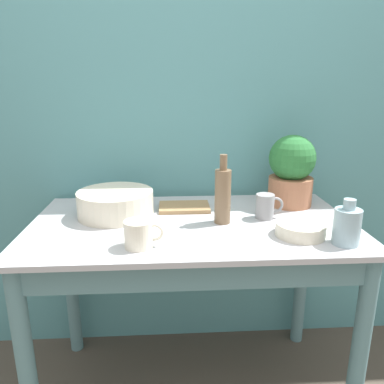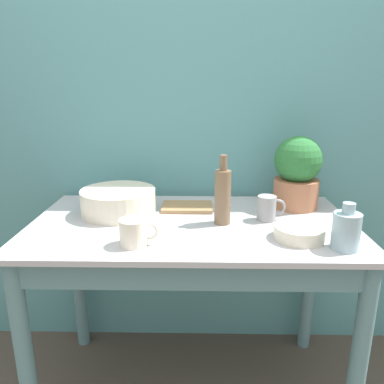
{
  "view_description": "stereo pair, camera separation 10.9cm",
  "coord_description": "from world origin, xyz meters",
  "px_view_note": "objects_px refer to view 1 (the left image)",
  "views": [
    {
      "loc": [
        -0.08,
        -1.02,
        1.3
      ],
      "look_at": [
        0.0,
        0.34,
        0.91
      ],
      "focal_mm": 35.0,
      "sensor_mm": 36.0,
      "label": 1
    },
    {
      "loc": [
        0.03,
        -1.02,
        1.3
      ],
      "look_at": [
        0.0,
        0.34,
        0.91
      ],
      "focal_mm": 35.0,
      "sensor_mm": 36.0,
      "label": 2
    }
  ],
  "objects_px": {
    "bowl_small_cream": "(300,229)",
    "mug_grey": "(266,206)",
    "potted_plant": "(291,170)",
    "bottle_tall": "(223,195)",
    "bowl_wash_large": "(116,203)",
    "bottle_short": "(347,226)",
    "tray_board": "(184,207)",
    "mug_cream": "(139,234)"
  },
  "relations": [
    {
      "from": "mug_grey",
      "to": "tray_board",
      "type": "xyz_separation_m",
      "value": [
        -0.32,
        0.13,
        -0.04
      ]
    },
    {
      "from": "bowl_small_cream",
      "to": "bowl_wash_large",
      "type": "bearing_deg",
      "value": 159.45
    },
    {
      "from": "bowl_wash_large",
      "to": "mug_cream",
      "type": "relative_size",
      "value": 2.36
    },
    {
      "from": "mug_grey",
      "to": "mug_cream",
      "type": "bearing_deg",
      "value": -152.88
    },
    {
      "from": "bowl_wash_large",
      "to": "tray_board",
      "type": "xyz_separation_m",
      "value": [
        0.28,
        0.06,
        -0.04
      ]
    },
    {
      "from": "mug_cream",
      "to": "bowl_small_cream",
      "type": "bearing_deg",
      "value": 6.4
    },
    {
      "from": "bowl_wash_large",
      "to": "bowl_small_cream",
      "type": "bearing_deg",
      "value": -20.55
    },
    {
      "from": "potted_plant",
      "to": "tray_board",
      "type": "distance_m",
      "value": 0.49
    },
    {
      "from": "potted_plant",
      "to": "bowl_small_cream",
      "type": "bearing_deg",
      "value": -101.41
    },
    {
      "from": "bottle_tall",
      "to": "mug_grey",
      "type": "relative_size",
      "value": 2.41
    },
    {
      "from": "potted_plant",
      "to": "bottle_short",
      "type": "height_order",
      "value": "potted_plant"
    },
    {
      "from": "potted_plant",
      "to": "mug_cream",
      "type": "height_order",
      "value": "potted_plant"
    },
    {
      "from": "bowl_small_cream",
      "to": "mug_grey",
      "type": "bearing_deg",
      "value": 113.51
    },
    {
      "from": "mug_cream",
      "to": "mug_grey",
      "type": "relative_size",
      "value": 1.17
    },
    {
      "from": "potted_plant",
      "to": "mug_cream",
      "type": "bearing_deg",
      "value": -146.67
    },
    {
      "from": "bottle_tall",
      "to": "mug_cream",
      "type": "distance_m",
      "value": 0.37
    },
    {
      "from": "bottle_tall",
      "to": "mug_grey",
      "type": "distance_m",
      "value": 0.19
    },
    {
      "from": "mug_grey",
      "to": "bowl_small_cream",
      "type": "distance_m",
      "value": 0.2
    },
    {
      "from": "bowl_wash_large",
      "to": "tray_board",
      "type": "relative_size",
      "value": 1.42
    },
    {
      "from": "potted_plant",
      "to": "bowl_small_cream",
      "type": "distance_m",
      "value": 0.38
    },
    {
      "from": "bottle_tall",
      "to": "mug_cream",
      "type": "height_order",
      "value": "bottle_tall"
    },
    {
      "from": "bowl_wash_large",
      "to": "mug_grey",
      "type": "distance_m",
      "value": 0.6
    },
    {
      "from": "potted_plant",
      "to": "tray_board",
      "type": "xyz_separation_m",
      "value": [
        -0.47,
        -0.03,
        -0.15
      ]
    },
    {
      "from": "mug_cream",
      "to": "tray_board",
      "type": "distance_m",
      "value": 0.41
    },
    {
      "from": "mug_cream",
      "to": "bowl_wash_large",
      "type": "bearing_deg",
      "value": 110.49
    },
    {
      "from": "bottle_tall",
      "to": "tray_board",
      "type": "xyz_separation_m",
      "value": [
        -0.14,
        0.17,
        -0.1
      ]
    },
    {
      "from": "bowl_wash_large",
      "to": "mug_grey",
      "type": "xyz_separation_m",
      "value": [
        0.6,
        -0.07,
        -0.0
      ]
    },
    {
      "from": "potted_plant",
      "to": "mug_grey",
      "type": "relative_size",
      "value": 2.79
    },
    {
      "from": "bottle_tall",
      "to": "tray_board",
      "type": "relative_size",
      "value": 1.24
    },
    {
      "from": "mug_grey",
      "to": "bottle_tall",
      "type": "bearing_deg",
      "value": -168.12
    },
    {
      "from": "tray_board",
      "to": "bottle_tall",
      "type": "bearing_deg",
      "value": -50.92
    },
    {
      "from": "mug_cream",
      "to": "bowl_small_cream",
      "type": "height_order",
      "value": "mug_cream"
    },
    {
      "from": "potted_plant",
      "to": "tray_board",
      "type": "bearing_deg",
      "value": -175.82
    },
    {
      "from": "mug_cream",
      "to": "bowl_small_cream",
      "type": "distance_m",
      "value": 0.56
    },
    {
      "from": "bottle_tall",
      "to": "bowl_small_cream",
      "type": "xyz_separation_m",
      "value": [
        0.26,
        -0.15,
        -0.09
      ]
    },
    {
      "from": "bowl_small_cream",
      "to": "tray_board",
      "type": "relative_size",
      "value": 0.81
    },
    {
      "from": "bowl_wash_large",
      "to": "bottle_short",
      "type": "height_order",
      "value": "bottle_short"
    },
    {
      "from": "bottle_short",
      "to": "tray_board",
      "type": "xyz_separation_m",
      "value": [
        -0.52,
        0.4,
        -0.06
      ]
    },
    {
      "from": "tray_board",
      "to": "mug_grey",
      "type": "bearing_deg",
      "value": -22.97
    },
    {
      "from": "bowl_small_cream",
      "to": "bottle_tall",
      "type": "bearing_deg",
      "value": 150.52
    },
    {
      "from": "mug_grey",
      "to": "potted_plant",
      "type": "bearing_deg",
      "value": 48.26
    },
    {
      "from": "bowl_wash_large",
      "to": "bottle_short",
      "type": "xyz_separation_m",
      "value": [
        0.8,
        -0.33,
        0.01
      ]
    }
  ]
}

